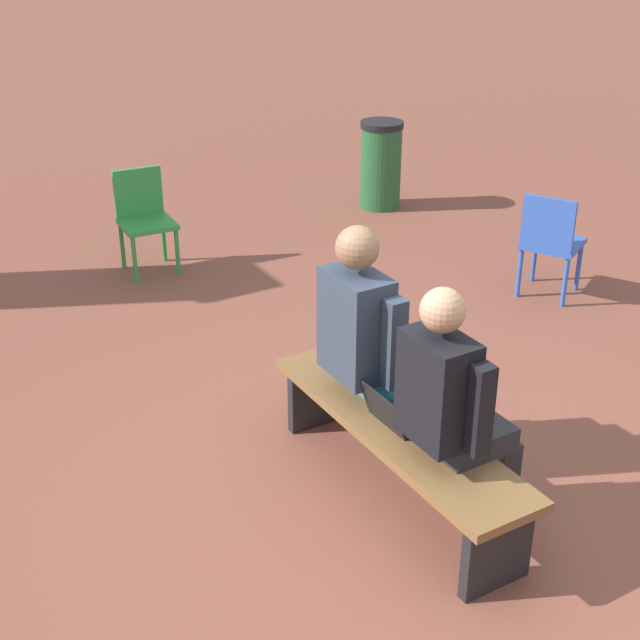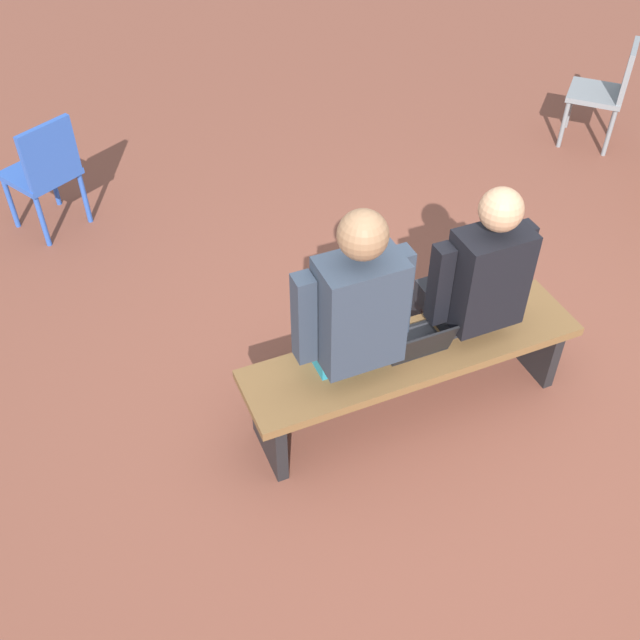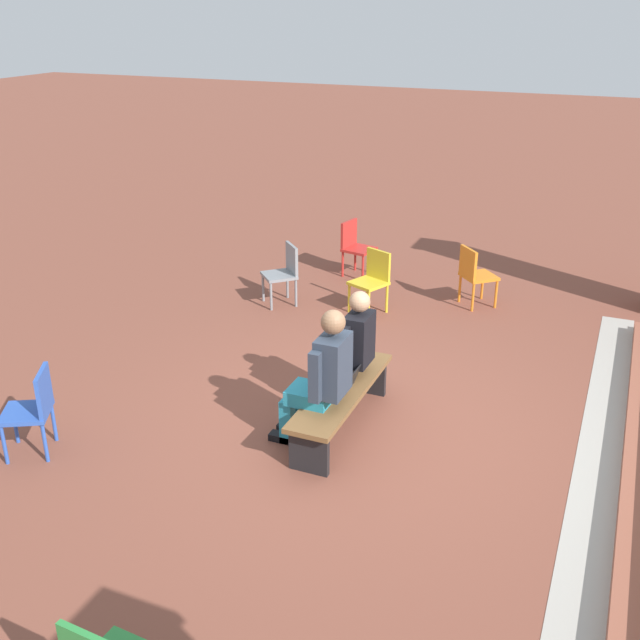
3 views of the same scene
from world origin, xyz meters
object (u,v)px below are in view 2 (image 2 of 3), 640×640
(plastic_chair_by_pillar, at_px, (45,169))
(plastic_chair_far_left, at_px, (608,88))
(bench, at_px, (412,362))
(person_adult, at_px, (348,316))
(person_student, at_px, (473,284))
(laptop, at_px, (416,343))

(plastic_chair_by_pillar, bearing_deg, plastic_chair_far_left, 173.15)
(bench, distance_m, person_adult, 0.52)
(bench, distance_m, person_student, 0.51)
(person_adult, bearing_deg, plastic_chair_far_left, -149.13)
(laptop, height_order, plastic_chair_by_pillar, plastic_chair_by_pillar)
(bench, height_order, person_adult, person_adult)
(person_student, height_order, plastic_chair_far_left, person_student)
(plastic_chair_far_left, bearing_deg, person_student, 37.55)
(bench, relative_size, plastic_chair_far_left, 2.14)
(laptop, bearing_deg, bench, -80.12)
(bench, distance_m, plastic_chair_far_left, 3.41)
(person_adult, bearing_deg, bench, 168.29)
(laptop, xyz_separation_m, plastic_chair_by_pillar, (1.48, -2.47, -0.02))
(person_adult, distance_m, laptop, 0.43)
(laptop, xyz_separation_m, plastic_chair_far_left, (-2.79, -1.96, -0.02))
(bench, distance_m, plastic_chair_by_pillar, 2.88)
(plastic_chair_by_pillar, height_order, plastic_chair_far_left, same)
(bench, xyz_separation_m, person_student, (-0.35, -0.07, 0.36))
(bench, distance_m, laptop, 0.15)
(person_adult, distance_m, plastic_chair_far_left, 3.67)
(plastic_chair_by_pillar, xyz_separation_m, plastic_chair_far_left, (-4.28, 0.51, 0.00))
(person_student, height_order, laptop, person_student)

